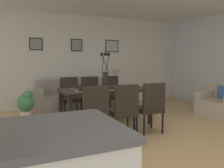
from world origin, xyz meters
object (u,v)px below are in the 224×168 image
(bowl_near_left, at_px, (83,89))
(centerpiece_vase, at_px, (105,75))
(dining_chair_mid_right, at_px, (112,92))
(bowl_near_right, at_px, (77,87))
(dining_table, at_px, (105,92))
(table_lamp, at_px, (116,75))
(dining_chair_far_left, at_px, (124,108))
(dining_chair_near_right, at_px, (70,95))
(potted_plant, at_px, (26,104))
(side_table, at_px, (116,97))
(dining_chair_near_left, at_px, (94,111))
(bowl_far_left, at_px, (109,88))
(armchair, at_px, (220,104))
(dining_chair_mid_left, at_px, (150,105))
(dining_chair_far_right, at_px, (91,94))
(sofa, at_px, (76,99))
(framed_picture_left, at_px, (36,44))
(framed_picture_center, at_px, (77,45))
(framed_picture_right, at_px, (112,46))

(bowl_near_left, bearing_deg, centerpiece_vase, 20.94)
(dining_chair_mid_right, height_order, bowl_near_right, dining_chair_mid_right)
(dining_table, xyz_separation_m, table_lamp, (1.03, 1.64, 0.23))
(dining_chair_far_left, xyz_separation_m, bowl_near_right, (-0.51, 1.09, 0.27))
(dining_chair_near_right, height_order, dining_chair_mid_right, same)
(potted_plant, bearing_deg, centerpiece_vase, -31.71)
(bowl_near_right, xyz_separation_m, side_table, (1.57, 1.44, -0.52))
(dining_table, distance_m, dining_chair_mid_right, 1.05)
(side_table, distance_m, potted_plant, 2.62)
(dining_chair_near_left, distance_m, bowl_far_left, 0.94)
(armchair, bearing_deg, centerpiece_vase, 168.69)
(dining_chair_near_right, xyz_separation_m, bowl_far_left, (0.52, -1.09, 0.27))
(bowl_near_right, height_order, side_table, bowl_near_right)
(dining_chair_near_left, height_order, bowl_near_left, dining_chair_near_left)
(dining_chair_mid_left, bearing_deg, centerpiece_vase, 119.58)
(dining_chair_far_right, xyz_separation_m, bowl_far_left, (0.01, -1.06, 0.27))
(dining_chair_mid_left, bearing_deg, sofa, 105.43)
(dining_chair_far_right, distance_m, armchair, 3.05)
(dining_chair_mid_right, xyz_separation_m, bowl_near_right, (-1.10, -0.68, 0.27))
(bowl_far_left, bearing_deg, framed_picture_left, 115.53)
(sofa, bearing_deg, armchair, -37.02)
(dining_chair_near_right, distance_m, dining_chair_far_left, 1.84)
(table_lamp, xyz_separation_m, framed_picture_center, (-1.03, 0.47, 0.85))
(bowl_far_left, distance_m, sofa, 1.92)
(bowl_far_left, relative_size, side_table, 0.33)
(dining_chair_near_right, height_order, bowl_far_left, dining_chair_near_right)
(dining_chair_near_left, height_order, side_table, dining_chair_near_left)
(dining_chair_far_left, relative_size, bowl_far_left, 5.41)
(framed_picture_right, bearing_deg, sofa, -159.64)
(dining_chair_near_left, relative_size, potted_plant, 1.37)
(bowl_far_left, height_order, table_lamp, table_lamp)
(dining_chair_far_right, distance_m, framed_picture_center, 1.77)
(dining_chair_mid_left, distance_m, armchair, 2.22)
(table_lamp, xyz_separation_m, armchair, (1.66, -2.18, -0.61))
(dining_table, height_order, centerpiece_vase, centerpiece_vase)
(sofa, bearing_deg, centerpiece_vase, -83.36)
(bowl_far_left, distance_m, potted_plant, 1.91)
(side_table, height_order, framed_picture_center, framed_picture_center)
(bowl_near_right, bearing_deg, side_table, 42.50)
(dining_chair_near_right, bearing_deg, dining_table, -59.83)
(bowl_near_left, distance_m, framed_picture_center, 2.57)
(bowl_near_left, xyz_separation_m, framed_picture_left, (-0.57, 2.32, 0.97))
(dining_chair_near_left, relative_size, sofa, 0.47)
(bowl_near_left, bearing_deg, framed_picture_right, 54.62)
(dining_table, distance_m, side_table, 1.98)
(dining_chair_far_left, bearing_deg, bowl_near_right, 115.18)
(dining_table, distance_m, dining_chair_near_right, 1.04)
(dining_table, bearing_deg, bowl_near_right, 159.15)
(dining_chair_near_right, bearing_deg, dining_chair_mid_left, -60.08)
(bowl_near_right, xyz_separation_m, table_lamp, (1.57, 1.44, 0.11))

